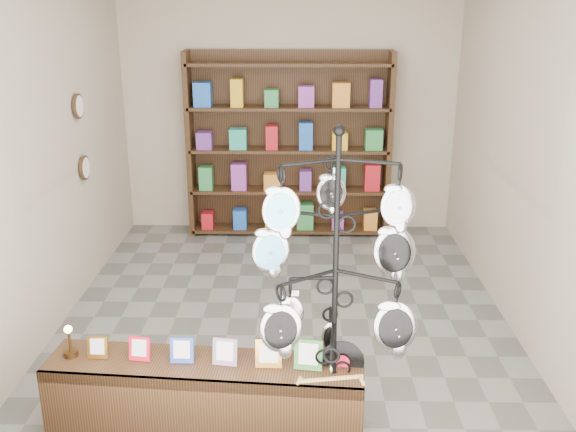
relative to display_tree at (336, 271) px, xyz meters
The scene contains 6 objects.
ground 2.10m from the display_tree, 101.52° to the left, with size 5.00×5.00×0.00m, color slate.
room_envelope 1.83m from the display_tree, 101.52° to the left, with size 5.00×5.00×5.00m.
display_tree is the anchor object (origin of this frame).
front_shelf 1.27m from the display_tree, behind, with size 2.11×0.59×0.74m.
back_shelving 4.00m from the display_tree, 94.93° to the left, with size 2.42×0.36×2.20m.
wall_clocks 3.41m from the display_tree, 132.98° to the left, with size 0.03×0.24×0.84m.
Camera 1 is at (0.12, -5.22, 2.77)m, focal length 40.00 mm.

